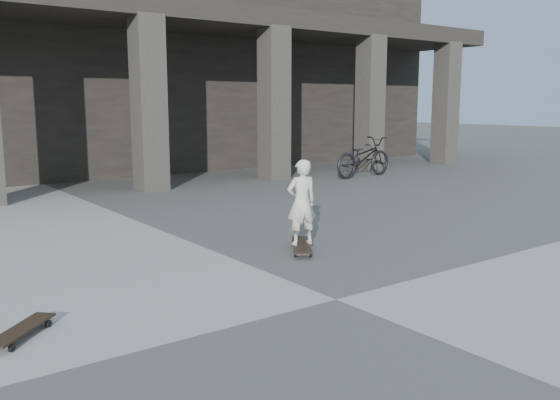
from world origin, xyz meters
TOP-DOWN VIEW (x-y plane):
  - ground at (0.00, 0.00)m, footprint 90.00×90.00m
  - colonnade at (-0.00, 13.77)m, footprint 28.00×8.82m
  - longboard at (0.99, 1.83)m, footprint 0.75×0.93m
  - skateboard_spare at (-2.90, 0.86)m, footprint 0.70×0.69m
  - child at (0.99, 1.83)m, footprint 0.48×0.37m
  - bicycle at (7.52, 7.30)m, footprint 2.13×0.90m

SIDE VIEW (x-z plane):
  - ground at x=0.00m, z-range 0.00..0.00m
  - skateboard_spare at x=-2.90m, z-range 0.03..0.12m
  - longboard at x=0.99m, z-range 0.03..0.13m
  - bicycle at x=7.52m, z-range 0.00..1.09m
  - child at x=0.99m, z-range 0.10..1.27m
  - colonnade at x=0.00m, z-range 0.03..6.03m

